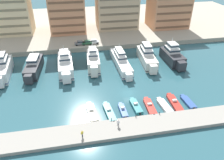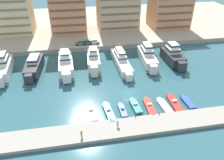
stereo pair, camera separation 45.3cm
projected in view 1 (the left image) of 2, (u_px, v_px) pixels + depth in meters
ground_plane at (128, 93)px, 62.92m from camera, size 400.00×400.00×0.00m
quay_promenade at (98, 23)px, 118.45m from camera, size 180.00×70.00×1.86m
pier_dock at (144, 126)px, 50.90m from camera, size 120.00×6.04×0.87m
yacht_white_far_left at (3, 68)px, 70.58m from camera, size 5.24×17.54×8.84m
yacht_charcoal_left at (34, 66)px, 72.82m from camera, size 5.25×17.11×6.76m
yacht_white_mid_left at (65, 64)px, 73.18m from camera, size 5.11×17.74×8.41m
yacht_ivory_center_left at (93, 61)px, 75.23m from camera, size 4.93×15.29×8.57m
yacht_white_center at (121, 61)px, 76.51m from camera, size 4.24×22.10×7.39m
yacht_ivory_center_right at (147, 57)px, 78.37m from camera, size 5.50×18.45×8.59m
yacht_charcoal_mid_right at (173, 56)px, 78.73m from camera, size 5.18×15.32×8.75m
motorboat_cream_far_left at (92, 112)px, 55.06m from camera, size 2.75×8.09×1.27m
motorboat_teal_left at (109, 112)px, 54.95m from camera, size 2.55×8.19×1.36m
motorboat_blue_mid_left at (123, 111)px, 55.51m from camera, size 1.60×6.13×1.51m
motorboat_teal_center_left at (136, 106)px, 57.11m from camera, size 2.25×6.98×1.35m
motorboat_red_center at (150, 107)px, 56.96m from camera, size 2.28×7.67×1.29m
motorboat_white_center_right at (164, 106)px, 57.41m from camera, size 2.56×7.01×0.83m
motorboat_red_mid_right at (175, 103)px, 58.24m from camera, size 2.37×8.70×1.36m
motorboat_blue_right at (188, 102)px, 58.83m from camera, size 2.26×6.55×0.81m
car_grey_far_left at (80, 43)px, 88.79m from camera, size 4.16×2.03×1.80m
car_green_left at (87, 42)px, 89.16m from camera, size 4.16×2.04×1.80m
car_white_mid_left at (94, 41)px, 89.97m from camera, size 4.14×1.99×1.80m
apartment_block_far_left at (9, 3)px, 94.80m from camera, size 17.33×12.61×29.11m
apartment_block_left at (66, 2)px, 97.45m from camera, size 16.05×14.90×28.27m
apartment_block_mid_left at (117, 3)px, 103.50m from camera, size 19.62×13.95×25.03m
apartment_block_center_left at (168, 9)px, 106.46m from camera, size 18.53×14.54×18.74m
pedestrian_near_edge at (118, 122)px, 49.75m from camera, size 0.63×0.33×1.68m
pedestrian_mid_deck at (82, 133)px, 46.82m from camera, size 0.57×0.46×1.73m
bollard_west at (111, 119)px, 51.71m from camera, size 0.20×0.20×0.61m
bollard_west_mid at (136, 116)px, 52.66m from camera, size 0.20×0.20×0.61m
bollard_east_mid at (159, 113)px, 53.62m from camera, size 0.20×0.20×0.61m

